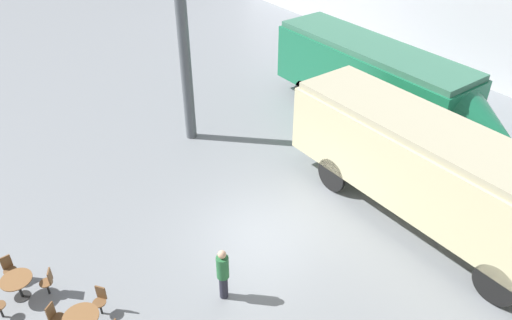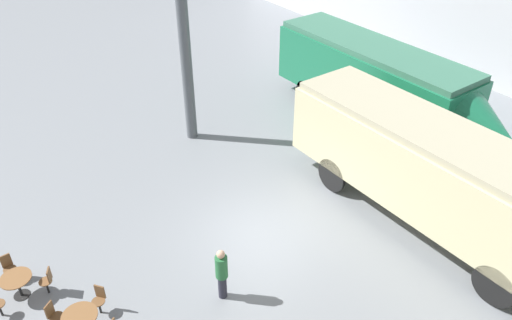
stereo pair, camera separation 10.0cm
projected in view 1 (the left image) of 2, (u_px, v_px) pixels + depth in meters
name	position (u px, v px, depth m)	size (l,w,h in m)	color
ground_plane	(259.00, 233.00, 16.00)	(80.00, 80.00, 0.00)	gray
streamlined_locomotive	(384.00, 82.00, 20.68)	(11.25, 2.56, 3.35)	#196B47
passenger_coach_vintage	(437.00, 170.00, 15.28)	(10.47, 2.64, 3.43)	beige
cafe_table_near	(17.00, 283.00, 13.54)	(0.84, 0.84, 0.70)	black
cafe_chair_0	(48.00, 280.00, 13.67)	(0.39, 0.40, 0.87)	black
cafe_chair_1	(9.00, 267.00, 14.07)	(0.36, 0.36, 0.87)	black
cafe_chair_3	(54.00, 316.00, 12.70)	(0.40, 0.40, 0.87)	black
cafe_chair_6	(100.00, 299.00, 13.15)	(0.40, 0.40, 0.87)	black
visitor_person	(223.00, 272.00, 13.35)	(0.34, 0.34, 1.72)	#262633
support_pillar	(184.00, 45.00, 18.67)	(0.44, 0.44, 8.00)	#4C5156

